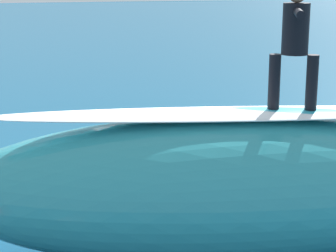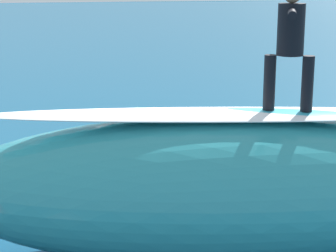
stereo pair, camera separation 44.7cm
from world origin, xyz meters
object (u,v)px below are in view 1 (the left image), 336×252
at_px(surfer_riding, 295,38).
at_px(surfer_paddling, 78,174).
at_px(surfboard_paddling, 80,180).
at_px(surfboard_riding, 291,113).

height_order(surfer_riding, surfer_paddling, surfer_riding).
distance_m(surfboard_paddling, surfer_paddling, 0.20).
relative_size(surfboard_riding, surfer_paddling, 1.51).
height_order(surfboard_paddling, surfer_paddling, surfer_paddling).
relative_size(surfboard_riding, surfer_riding, 1.46).
bearing_deg(surfboard_riding, surfer_paddling, -33.63).
bearing_deg(surfer_paddling, surfer_riding, -117.58).
bearing_deg(surfboard_paddling, surfer_paddling, 180.00).
height_order(surfboard_riding, surfer_paddling, surfboard_riding).
distance_m(surfboard_riding, surfer_riding, 0.94).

